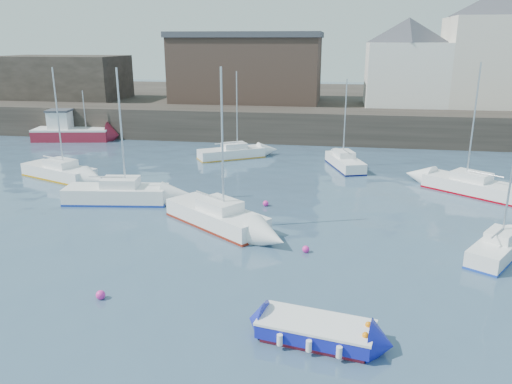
% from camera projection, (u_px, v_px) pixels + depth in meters
% --- Properties ---
extents(water, '(220.00, 220.00, 0.00)m').
position_uv_depth(water, '(198.00, 339.00, 16.54)').
color(water, '#2D4760').
rests_on(water, ground).
extents(quay_wall, '(90.00, 5.00, 3.00)m').
position_uv_depth(quay_wall, '(294.00, 125.00, 49.15)').
color(quay_wall, '#28231E').
rests_on(quay_wall, ground).
extents(land_strip, '(90.00, 32.00, 2.80)m').
position_uv_depth(land_strip, '(306.00, 104.00, 66.18)').
color(land_strip, '#28231E').
rests_on(land_strip, ground).
extents(bldg_east_a, '(13.36, 13.36, 11.80)m').
position_uv_depth(bldg_east_a, '(498.00, 48.00, 50.54)').
color(bldg_east_a, beige).
rests_on(bldg_east_a, land_strip).
extents(bldg_east_d, '(11.14, 11.14, 8.95)m').
position_uv_depth(bldg_east_d, '(406.00, 62.00, 51.88)').
color(bldg_east_d, white).
rests_on(bldg_east_d, land_strip).
extents(warehouse, '(16.40, 10.40, 7.60)m').
position_uv_depth(warehouse, '(248.00, 67.00, 56.15)').
color(warehouse, '#3D2D26').
rests_on(warehouse, land_strip).
extents(bldg_west, '(14.00, 8.00, 5.00)m').
position_uv_depth(bldg_west, '(64.00, 78.00, 58.99)').
color(bldg_west, '#353028').
rests_on(bldg_west, land_strip).
extents(blue_dinghy, '(4.01, 2.30, 0.72)m').
position_uv_depth(blue_dinghy, '(316.00, 330.00, 16.32)').
color(blue_dinghy, maroon).
rests_on(blue_dinghy, ground).
extents(fishing_boat, '(7.70, 3.99, 4.86)m').
position_uv_depth(fishing_boat, '(70.00, 131.00, 49.36)').
color(fishing_boat, maroon).
rests_on(fishing_boat, ground).
extents(sailboat_a, '(6.38, 2.76, 8.03)m').
position_uv_depth(sailboat_a, '(117.00, 194.00, 30.34)').
color(sailboat_a, white).
rests_on(sailboat_a, ground).
extents(sailboat_b, '(6.38, 5.54, 8.29)m').
position_uv_depth(sailboat_b, '(217.00, 216.00, 26.57)').
color(sailboat_b, white).
rests_on(sailboat_b, ground).
extents(sailboat_c, '(3.63, 4.55, 5.91)m').
position_uv_depth(sailboat_c, '(498.00, 248.00, 22.68)').
color(sailboat_c, white).
rests_on(sailboat_c, ground).
extents(sailboat_d, '(6.39, 5.59, 8.25)m').
position_uv_depth(sailboat_d, '(475.00, 186.00, 32.09)').
color(sailboat_d, white).
rests_on(sailboat_d, ground).
extents(sailboat_e, '(6.32, 4.10, 7.78)m').
position_uv_depth(sailboat_e, '(59.00, 171.00, 35.73)').
color(sailboat_e, white).
rests_on(sailboat_e, ground).
extents(sailboat_f, '(3.22, 5.44, 6.74)m').
position_uv_depth(sailboat_f, '(345.00, 162.00, 38.67)').
color(sailboat_f, white).
rests_on(sailboat_f, ground).
extents(sailboat_h, '(5.64, 4.42, 7.13)m').
position_uv_depth(sailboat_h, '(232.00, 153.00, 41.86)').
color(sailboat_h, white).
rests_on(sailboat_h, ground).
extents(buoy_near, '(0.36, 0.36, 0.36)m').
position_uv_depth(buoy_near, '(101.00, 299.00, 19.11)').
color(buoy_near, '#EC299E').
rests_on(buoy_near, ground).
extents(buoy_mid, '(0.34, 0.34, 0.34)m').
position_uv_depth(buoy_mid, '(306.00, 252.00, 23.31)').
color(buoy_mid, '#EC299E').
rests_on(buoy_mid, ground).
extents(buoy_far, '(0.35, 0.35, 0.35)m').
position_uv_depth(buoy_far, '(266.00, 206.00, 29.85)').
color(buoy_far, '#EC299E').
rests_on(buoy_far, ground).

